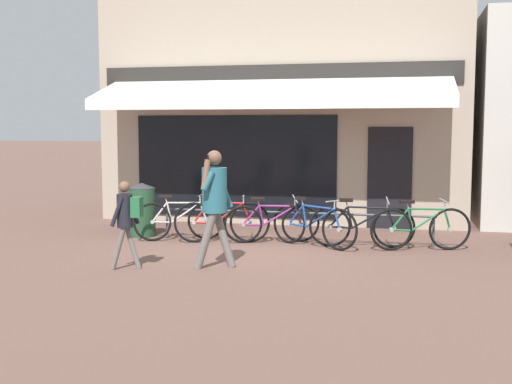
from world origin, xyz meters
The scene contains 12 objects.
ground_plane centered at (0.00, 0.00, 0.00)m, with size 160.00×160.00×0.00m, color brown.
shop_front centered at (0.03, 4.29, 2.46)m, with size 8.04×4.49×4.92m.
bike_rack_rail centered at (0.79, 0.75, 0.49)m, with size 4.98×0.04×0.57m.
bicycle_silver centered at (-1.34, 0.58, 0.38)m, with size 1.63×0.89×0.87m.
bicycle_red centered at (-0.50, 0.50, 0.39)m, with size 1.73×0.64×0.89m.
bicycle_purple centered at (0.40, 0.63, 0.37)m, with size 1.71×0.68×0.86m.
bicycle_blue centered at (1.19, 0.43, 0.39)m, with size 1.62×0.89×0.86m.
bicycle_black centered at (2.02, 0.51, 0.39)m, with size 1.83×0.52×0.89m.
bicycle_green centered at (3.01, 0.47, 0.39)m, with size 1.70×0.62×0.88m.
pedestrian_adult centered at (-0.02, -1.58, 1.08)m, with size 0.59×0.66×1.77m.
pedestrian_child centered at (-1.24, -1.97, 0.83)m, with size 0.48×0.40×1.32m.
litter_bin centered at (-2.18, 0.81, 0.52)m, with size 0.51×0.51×1.03m.
Camera 1 is at (2.66, -10.63, 2.09)m, focal length 45.00 mm.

